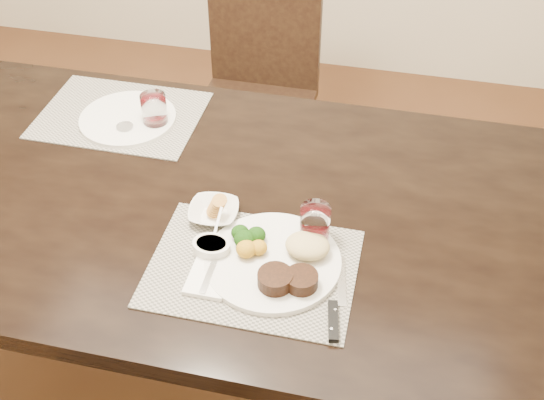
% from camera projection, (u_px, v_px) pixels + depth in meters
% --- Properties ---
extents(ground_plane, '(4.50, 4.50, 0.00)m').
position_uv_depth(ground_plane, '(193.00, 366.00, 2.22)').
color(ground_plane, '#442716').
rests_on(ground_plane, ground).
extents(dining_table, '(2.00, 1.00, 0.75)m').
position_uv_depth(dining_table, '(173.00, 216.00, 1.77)').
color(dining_table, black).
rests_on(dining_table, ground).
extents(chair_far, '(0.42, 0.42, 0.90)m').
position_uv_depth(chair_far, '(259.00, 84.00, 2.56)').
color(chair_far, black).
rests_on(chair_far, ground).
extents(placemat_near, '(0.46, 0.34, 0.00)m').
position_uv_depth(placemat_near, '(253.00, 268.00, 1.52)').
color(placemat_near, gray).
rests_on(placemat_near, dining_table).
extents(placemat_far, '(0.46, 0.34, 0.00)m').
position_uv_depth(placemat_far, '(121.00, 115.00, 1.97)').
color(placemat_far, gray).
rests_on(placemat_far, dining_table).
extents(dinner_plate, '(0.31, 0.31, 0.06)m').
position_uv_depth(dinner_plate, '(279.00, 260.00, 1.52)').
color(dinner_plate, silver).
rests_on(dinner_plate, placemat_near).
extents(napkin_fork, '(0.09, 0.16, 0.02)m').
position_uv_depth(napkin_fork, '(212.00, 270.00, 1.51)').
color(napkin_fork, white).
rests_on(napkin_fork, placemat_near).
extents(steak_knife, '(0.04, 0.24, 0.01)m').
position_uv_depth(steak_knife, '(335.00, 311.00, 1.42)').
color(steak_knife, white).
rests_on(steak_knife, placemat_near).
extents(cracker_bowl, '(0.13, 0.13, 0.05)m').
position_uv_depth(cracker_bowl, '(214.00, 212.00, 1.64)').
color(cracker_bowl, silver).
rests_on(cracker_bowl, placemat_near).
extents(sauce_ramekin, '(0.09, 0.13, 0.07)m').
position_uv_depth(sauce_ramekin, '(212.00, 247.00, 1.54)').
color(sauce_ramekin, silver).
rests_on(sauce_ramekin, placemat_near).
extents(wine_glass_near, '(0.07, 0.07, 0.10)m').
position_uv_depth(wine_glass_near, '(315.00, 226.00, 1.56)').
color(wine_glass_near, silver).
rests_on(wine_glass_near, placemat_near).
extents(far_plate, '(0.27, 0.27, 0.01)m').
position_uv_depth(far_plate, '(128.00, 118.00, 1.95)').
color(far_plate, silver).
rests_on(far_plate, placemat_far).
extents(wine_glass_far, '(0.07, 0.07, 0.10)m').
position_uv_depth(wine_glass_far, '(155.00, 112.00, 1.90)').
color(wine_glass_far, silver).
rests_on(wine_glass_far, placemat_far).
extents(salt_cellar, '(0.05, 0.05, 0.02)m').
position_uv_depth(salt_cellar, '(125.00, 129.00, 1.91)').
color(salt_cellar, silver).
rests_on(salt_cellar, dining_table).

